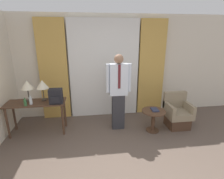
{
  "coord_description": "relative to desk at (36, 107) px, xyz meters",
  "views": [
    {
      "loc": [
        -0.43,
        -1.73,
        2.18
      ],
      "look_at": [
        0.07,
        1.87,
        1.04
      ],
      "focal_mm": 28.0,
      "sensor_mm": 36.0,
      "label": 1
    }
  ],
  "objects": [
    {
      "name": "book",
      "position": [
        2.67,
        -0.29,
        -0.1
      ],
      "size": [
        0.15,
        0.21,
        0.03
      ],
      "color": "#2D334C",
      "rests_on": "side_table"
    },
    {
      "name": "armchair",
      "position": [
        3.31,
        -0.18,
        -0.31
      ],
      "size": [
        0.57,
        0.55,
        0.84
      ],
      "color": "#4C3323",
      "rests_on": "ground_plane"
    },
    {
      "name": "table_lamp_right",
      "position": [
        0.16,
        0.1,
        0.48
      ],
      "size": [
        0.27,
        0.27,
        0.47
      ],
      "color": "#4C4238",
      "rests_on": "desk"
    },
    {
      "name": "table_lamp_left",
      "position": [
        -0.16,
        0.1,
        0.48
      ],
      "size": [
        0.27,
        0.27,
        0.47
      ],
      "color": "#4C4238",
      "rests_on": "desk"
    },
    {
      "name": "person",
      "position": [
        1.86,
        -0.07,
        0.35
      ],
      "size": [
        0.58,
        0.21,
        1.78
      ],
      "color": "#2D2D33",
      "rests_on": "ground_plane"
    },
    {
      "name": "bottle_by_lamp",
      "position": [
        -0.15,
        -0.18,
        0.19
      ],
      "size": [
        0.06,
        0.06,
        0.17
      ],
      "color": "#336638",
      "rests_on": "desk"
    },
    {
      "name": "desk",
      "position": [
        0.0,
        0.0,
        0.0
      ],
      "size": [
        1.28,
        0.5,
        0.75
      ],
      "color": "#4C3323",
      "rests_on": "ground_plane"
    },
    {
      "name": "curtain_sheer_center",
      "position": [
        1.61,
        0.75,
        0.66
      ],
      "size": [
        1.82,
        0.06,
        2.58
      ],
      "color": "white",
      "rests_on": "ground_plane"
    },
    {
      "name": "bottle_near_edge",
      "position": [
        -0.06,
        -0.12,
        0.2
      ],
      "size": [
        0.07,
        0.07,
        0.2
      ],
      "color": "silver",
      "rests_on": "desk"
    },
    {
      "name": "side_table",
      "position": [
        2.64,
        -0.32,
        -0.28
      ],
      "size": [
        0.54,
        0.54,
        0.52
      ],
      "color": "#4C3323",
      "rests_on": "ground_plane"
    },
    {
      "name": "wall_back",
      "position": [
        1.61,
        0.88,
        0.72
      ],
      "size": [
        10.0,
        0.06,
        2.7
      ],
      "color": "silver",
      "rests_on": "ground_plane"
    },
    {
      "name": "curtain_drape_left",
      "position": [
        0.31,
        0.75,
        0.66
      ],
      "size": [
        0.71,
        0.06,
        2.58
      ],
      "color": "gold",
      "rests_on": "ground_plane"
    },
    {
      "name": "backpack",
      "position": [
        0.47,
        -0.13,
        0.28
      ],
      "size": [
        0.28,
        0.22,
        0.32
      ],
      "color": "black",
      "rests_on": "desk"
    },
    {
      "name": "curtain_drape_right",
      "position": [
        2.92,
        0.75,
        0.66
      ],
      "size": [
        0.71,
        0.06,
        2.58
      ],
      "color": "gold",
      "rests_on": "ground_plane"
    }
  ]
}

